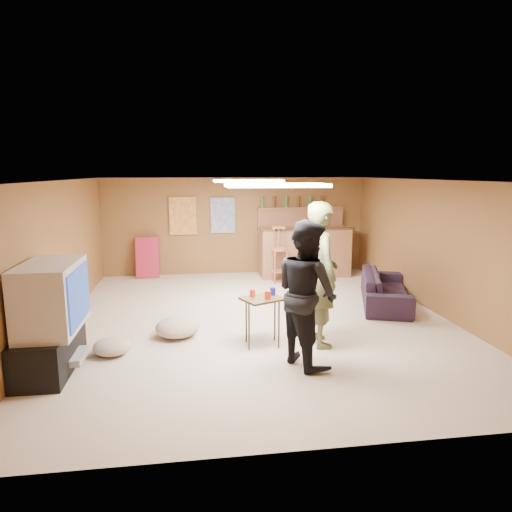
{
  "coord_description": "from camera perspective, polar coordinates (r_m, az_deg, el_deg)",
  "views": [
    {
      "loc": [
        -1.02,
        -6.91,
        2.33
      ],
      "look_at": [
        0.0,
        0.2,
        1.0
      ],
      "focal_mm": 32.0,
      "sensor_mm": 36.0,
      "label": 1
    }
  ],
  "objects": [
    {
      "name": "ground",
      "position": [
        7.36,
        0.22,
        -7.96
      ],
      "size": [
        7.0,
        7.0,
        0.0
      ],
      "primitive_type": "plane",
      "color": "#C0A792",
      "rests_on": "ground"
    },
    {
      "name": "ceiling",
      "position": [
        6.98,
        0.24,
        9.43
      ],
      "size": [
        6.0,
        7.0,
        0.02
      ],
      "primitive_type": "cube",
      "color": "silver",
      "rests_on": "ground"
    },
    {
      "name": "wall_back",
      "position": [
        10.53,
        -2.55,
        3.77
      ],
      "size": [
        6.0,
        0.02,
        2.2
      ],
      "primitive_type": "cube",
      "color": "brown",
      "rests_on": "ground"
    },
    {
      "name": "wall_front",
      "position": [
        3.76,
        8.09,
        -8.69
      ],
      "size": [
        6.0,
        0.02,
        2.2
      ],
      "primitive_type": "cube",
      "color": "brown",
      "rests_on": "ground"
    },
    {
      "name": "wall_left",
      "position": [
        7.29,
        -23.79,
        -0.12
      ],
      "size": [
        0.02,
        7.0,
        2.2
      ],
      "primitive_type": "cube",
      "color": "brown",
      "rests_on": "ground"
    },
    {
      "name": "wall_right",
      "position": [
        8.08,
        21.77,
        0.99
      ],
      "size": [
        0.02,
        7.0,
        2.2
      ],
      "primitive_type": "cube",
      "color": "brown",
      "rests_on": "ground"
    },
    {
      "name": "tv_stand",
      "position": [
        6.04,
        -24.4,
        -10.63
      ],
      "size": [
        0.55,
        1.3,
        0.5
      ],
      "primitive_type": "cube",
      "color": "black",
      "rests_on": "ground"
    },
    {
      "name": "dvd_box",
      "position": [
        6.02,
        -22.28,
        -11.57
      ],
      "size": [
        0.35,
        0.5,
        0.08
      ],
      "primitive_type": "cube",
      "color": "#B2B2B7",
      "rests_on": "tv_stand"
    },
    {
      "name": "tv_body",
      "position": [
        5.83,
        -24.22,
        -4.65
      ],
      "size": [
        0.6,
        1.1,
        0.8
      ],
      "primitive_type": "cube",
      "color": "#B2B2B7",
      "rests_on": "tv_stand"
    },
    {
      "name": "tv_screen",
      "position": [
        5.75,
        -21.25,
        -4.64
      ],
      "size": [
        0.02,
        0.95,
        0.65
      ],
      "primitive_type": "cube",
      "color": "navy",
      "rests_on": "tv_body"
    },
    {
      "name": "bar_counter",
      "position": [
        10.33,
        6.09,
        0.51
      ],
      "size": [
        2.0,
        0.6,
        1.1
      ],
      "primitive_type": "cube",
      "color": "brown",
      "rests_on": "ground"
    },
    {
      "name": "bar_lip",
      "position": [
        10.01,
        6.5,
        3.36
      ],
      "size": [
        2.1,
        0.12,
        0.05
      ],
      "primitive_type": "cube",
      "color": "#392612",
      "rests_on": "bar_counter"
    },
    {
      "name": "bar_shelf",
      "position": [
        10.64,
        5.6,
        5.97
      ],
      "size": [
        2.0,
        0.18,
        0.05
      ],
      "primitive_type": "cube",
      "color": "brown",
      "rests_on": "bar_backing"
    },
    {
      "name": "bar_backing",
      "position": [
        10.69,
        5.54,
        4.37
      ],
      "size": [
        2.0,
        0.14,
        0.6
      ],
      "primitive_type": "cube",
      "color": "brown",
      "rests_on": "bar_counter"
    },
    {
      "name": "poster_left",
      "position": [
        10.41,
        -9.15,
        4.96
      ],
      "size": [
        0.6,
        0.03,
        0.85
      ],
      "primitive_type": "cube",
      "color": "#BF3F26",
      "rests_on": "wall_back"
    },
    {
      "name": "poster_right",
      "position": [
        10.44,
        -4.18,
        5.08
      ],
      "size": [
        0.55,
        0.03,
        0.8
      ],
      "primitive_type": "cube",
      "color": "#334C99",
      "rests_on": "wall_back"
    },
    {
      "name": "folding_chair_stack",
      "position": [
        10.43,
        -13.41,
        -0.19
      ],
      "size": [
        0.5,
        0.26,
        0.91
      ],
      "primitive_type": "cube",
      "rotation": [
        -0.14,
        0.0,
        0.0
      ],
      "color": "#BA2240",
      "rests_on": "ground"
    },
    {
      "name": "ceiling_panel_front",
      "position": [
        5.5,
        2.53,
        8.82
      ],
      "size": [
        1.2,
        0.6,
        0.04
      ],
      "primitive_type": "cube",
      "color": "white",
      "rests_on": "ceiling"
    },
    {
      "name": "ceiling_panel_back",
      "position": [
        8.17,
        -1.01,
        9.37
      ],
      "size": [
        1.2,
        0.6,
        0.04
      ],
      "primitive_type": "cube",
      "color": "white",
      "rests_on": "ceiling"
    },
    {
      "name": "person_olive",
      "position": [
        6.17,
        8.1,
        -2.29
      ],
      "size": [
        0.52,
        0.74,
        1.95
      ],
      "primitive_type": "imported",
      "rotation": [
        0.0,
        0.0,
        1.64
      ],
      "color": "brown",
      "rests_on": "ground"
    },
    {
      "name": "person_black",
      "position": [
        5.55,
        6.33,
        -4.61
      ],
      "size": [
        0.94,
        1.05,
        1.78
      ],
      "primitive_type": "imported",
      "rotation": [
        0.0,
        0.0,
        1.94
      ],
      "color": "black",
      "rests_on": "ground"
    },
    {
      "name": "sofa",
      "position": [
        8.43,
        15.88,
        -3.95
      ],
      "size": [
        1.36,
        2.09,
        0.57
      ],
      "primitive_type": "imported",
      "rotation": [
        0.0,
        0.0,
        1.24
      ],
      "color": "black",
      "rests_on": "ground"
    },
    {
      "name": "tray_table",
      "position": [
        6.23,
        0.79,
        -8.2
      ],
      "size": [
        0.64,
        0.59,
        0.67
      ],
      "primitive_type": "cube",
      "rotation": [
        0.0,
        0.0,
        0.43
      ],
      "color": "#392612",
      "rests_on": "ground"
    },
    {
      "name": "cup_red_near",
      "position": [
        6.16,
        -0.44,
        -4.66
      ],
      "size": [
        0.07,
        0.07,
        0.1
      ],
      "primitive_type": "cylinder",
      "rotation": [
        0.0,
        0.0,
        -0.0
      ],
      "color": "red",
      "rests_on": "tray_table"
    },
    {
      "name": "cup_red_far",
      "position": [
        6.03,
        1.48,
        -4.91
      ],
      "size": [
        0.09,
        0.09,
        0.12
      ],
      "primitive_type": "cylinder",
      "rotation": [
        0.0,
        0.0,
        0.07
      ],
      "color": "red",
      "rests_on": "tray_table"
    },
    {
      "name": "cup_blue",
      "position": [
        6.24,
        2.09,
        -4.43
      ],
      "size": [
        0.1,
        0.1,
        0.11
      ],
      "primitive_type": "cylinder",
      "rotation": [
        0.0,
        0.0,
        -0.32
      ],
      "color": "navy",
      "rests_on": "tray_table"
    },
    {
      "name": "bar_stool_left",
      "position": [
        9.65,
        2.99,
        0.13
      ],
      "size": [
        0.42,
        0.42,
        1.2
      ],
      "primitive_type": null,
      "rotation": [
        0.0,
        0.0,
        -0.11
      ],
      "color": "brown",
      "rests_on": "ground"
    },
    {
      "name": "bar_stool_right",
      "position": [
        10.26,
        7.99,
        0.87
      ],
      "size": [
        0.44,
        0.44,
        1.27
      ],
      "primitive_type": null,
      "rotation": [
        0.0,
        0.0,
        -0.09
      ],
      "color": "brown",
      "rests_on": "ground"
    },
    {
      "name": "cushion_near_tv",
      "position": [
        6.7,
        -9.84,
        -8.75
      ],
      "size": [
        0.74,
        0.74,
        0.28
      ],
      "primitive_type": "ellipsoid",
      "rotation": [
        0.0,
        0.0,
        -0.21
      ],
      "color": "tan",
      "rests_on": "ground"
    },
    {
      "name": "cushion_mid",
      "position": [
        6.91,
        -8.85,
        -8.55
      ],
      "size": [
        0.43,
        0.43,
        0.18
      ],
      "primitive_type": "ellipsoid",
      "rotation": [
        0.0,
        0.0,
        0.07
      ],
      "color": "tan",
      "rests_on": "ground"
    },
    {
      "name": "cushion_far",
      "position": [
        6.28,
        -17.54,
        -10.71
      ],
      "size": [
        0.63,
        0.63,
        0.22
      ],
      "primitive_type": "ellipsoid",
      "rotation": [
        0.0,
        0.0,
        0.37
      ],
      "color": "tan",
      "rests_on": "ground"
    },
    {
      "name": "bottle_row",
      "position": [
        10.57,
        4.58,
        6.8
      ],
      "size": [
        1.48,
        0.08,
        0.26
      ],
      "primitive_type": null,
      "color": "#3F7233",
      "rests_on": "bar_shelf"
    }
  ]
}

